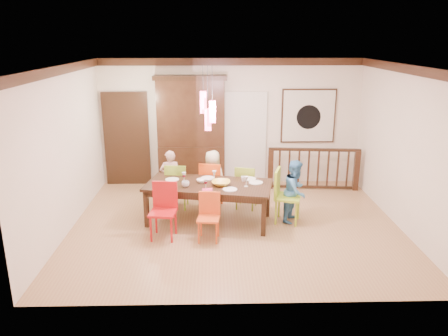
{
  "coord_description": "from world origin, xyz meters",
  "views": [
    {
      "loc": [
        -0.4,
        -7.46,
        3.36
      ],
      "look_at": [
        -0.2,
        0.36,
        1.0
      ],
      "focal_mm": 35.0,
      "sensor_mm": 36.0,
      "label": 1
    }
  ],
  "objects_px": {
    "chair_far_left": "(177,182)",
    "person_end_right": "(295,191)",
    "person_far_left": "(170,178)",
    "dining_table": "(209,188)",
    "china_hutch": "(191,132)",
    "person_far_mid": "(213,178)",
    "balustrade": "(313,168)",
    "chair_end_right": "(288,193)"
  },
  "relations": [
    {
      "from": "person_far_left",
      "to": "person_far_mid",
      "type": "distance_m",
      "value": 0.86
    },
    {
      "from": "dining_table",
      "to": "chair_far_left",
      "type": "distance_m",
      "value": 0.98
    },
    {
      "from": "chair_far_left",
      "to": "person_end_right",
      "type": "xyz_separation_m",
      "value": [
        2.26,
        -0.72,
        0.05
      ]
    },
    {
      "from": "person_end_right",
      "to": "dining_table",
      "type": "bearing_deg",
      "value": 121.25
    },
    {
      "from": "china_hutch",
      "to": "person_far_left",
      "type": "distance_m",
      "value": 1.48
    },
    {
      "from": "china_hutch",
      "to": "person_end_right",
      "type": "relative_size",
      "value": 2.15
    },
    {
      "from": "chair_end_right",
      "to": "person_end_right",
      "type": "height_order",
      "value": "person_end_right"
    },
    {
      "from": "chair_far_left",
      "to": "person_far_left",
      "type": "xyz_separation_m",
      "value": [
        -0.15,
        0.14,
        0.04
      ]
    },
    {
      "from": "chair_far_left",
      "to": "chair_end_right",
      "type": "bearing_deg",
      "value": 165.8
    },
    {
      "from": "chair_far_left",
      "to": "person_far_left",
      "type": "distance_m",
      "value": 0.21
    },
    {
      "from": "balustrade",
      "to": "china_hutch",
      "type": "bearing_deg",
      "value": 177.95
    },
    {
      "from": "person_far_mid",
      "to": "dining_table",
      "type": "bearing_deg",
      "value": 112.65
    },
    {
      "from": "dining_table",
      "to": "chair_far_left",
      "type": "relative_size",
      "value": 2.61
    },
    {
      "from": "person_end_right",
      "to": "person_far_mid",
      "type": "bearing_deg",
      "value": 90.91
    },
    {
      "from": "balustrade",
      "to": "dining_table",
      "type": "bearing_deg",
      "value": -137.91
    },
    {
      "from": "chair_far_left",
      "to": "balustrade",
      "type": "relative_size",
      "value": 0.46
    },
    {
      "from": "person_far_mid",
      "to": "balustrade",
      "type": "bearing_deg",
      "value": -131.95
    },
    {
      "from": "chair_end_right",
      "to": "china_hutch",
      "type": "relative_size",
      "value": 0.4
    },
    {
      "from": "chair_end_right",
      "to": "china_hutch",
      "type": "height_order",
      "value": "china_hutch"
    },
    {
      "from": "chair_far_left",
      "to": "person_end_right",
      "type": "relative_size",
      "value": 0.79
    },
    {
      "from": "chair_end_right",
      "to": "person_far_left",
      "type": "relative_size",
      "value": 0.87
    },
    {
      "from": "person_far_mid",
      "to": "chair_far_left",
      "type": "bearing_deg",
      "value": 40.81
    },
    {
      "from": "dining_table",
      "to": "person_end_right",
      "type": "xyz_separation_m",
      "value": [
        1.62,
        0.01,
        -0.08
      ]
    },
    {
      "from": "dining_table",
      "to": "china_hutch",
      "type": "distance_m",
      "value": 2.24
    },
    {
      "from": "chair_end_right",
      "to": "dining_table",
      "type": "bearing_deg",
      "value": 105.07
    },
    {
      "from": "balustrade",
      "to": "person_end_right",
      "type": "xyz_separation_m",
      "value": [
        -0.73,
        -1.76,
        0.09
      ]
    },
    {
      "from": "dining_table",
      "to": "china_hutch",
      "type": "bearing_deg",
      "value": 112.4
    },
    {
      "from": "chair_far_left",
      "to": "person_far_left",
      "type": "bearing_deg",
      "value": -37.51
    },
    {
      "from": "chair_far_left",
      "to": "balustrade",
      "type": "xyz_separation_m",
      "value": [
        3.0,
        1.04,
        -0.04
      ]
    },
    {
      "from": "person_far_left",
      "to": "person_far_mid",
      "type": "xyz_separation_m",
      "value": [
        0.86,
        0.03,
        -0.01
      ]
    },
    {
      "from": "chair_end_right",
      "to": "balustrade",
      "type": "height_order",
      "value": "chair_end_right"
    },
    {
      "from": "dining_table",
      "to": "person_far_left",
      "type": "distance_m",
      "value": 1.18
    },
    {
      "from": "balustrade",
      "to": "person_far_left",
      "type": "height_order",
      "value": "person_far_left"
    },
    {
      "from": "chair_far_left",
      "to": "chair_end_right",
      "type": "distance_m",
      "value": 2.26
    },
    {
      "from": "dining_table",
      "to": "china_hutch",
      "type": "height_order",
      "value": "china_hutch"
    },
    {
      "from": "person_far_left",
      "to": "chair_far_left",
      "type": "bearing_deg",
      "value": 129.61
    },
    {
      "from": "chair_far_left",
      "to": "person_end_right",
      "type": "height_order",
      "value": "person_end_right"
    },
    {
      "from": "dining_table",
      "to": "person_far_left",
      "type": "height_order",
      "value": "person_far_left"
    },
    {
      "from": "dining_table",
      "to": "balustrade",
      "type": "height_order",
      "value": "balustrade"
    },
    {
      "from": "person_far_mid",
      "to": "person_end_right",
      "type": "bearing_deg",
      "value": 177.24
    },
    {
      "from": "balustrade",
      "to": "person_far_mid",
      "type": "xyz_separation_m",
      "value": [
        -2.28,
        -0.87,
        0.07
      ]
    },
    {
      "from": "balustrade",
      "to": "person_end_right",
      "type": "height_order",
      "value": "person_end_right"
    }
  ]
}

